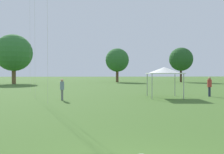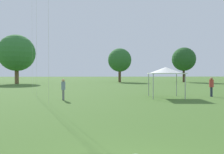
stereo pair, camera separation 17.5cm
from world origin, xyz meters
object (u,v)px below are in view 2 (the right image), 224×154
object	(u,v)px
person_standing_2	(63,87)
canopy_tent	(166,71)
distant_tree_0	(120,60)
distant_tree_2	(184,59)
person_standing_1	(211,85)
distant_tree_1	(17,53)

from	to	relation	value
person_standing_2	canopy_tent	distance (m)	9.21
person_standing_2	distant_tree_0	world-z (taller)	distant_tree_0
canopy_tent	distant_tree_2	distance (m)	38.37
canopy_tent	distant_tree_0	bearing A→B (deg)	91.11
distant_tree_0	distant_tree_2	size ratio (longest dim) A/B	0.97
person_standing_1	distant_tree_1	bearing A→B (deg)	137.55
canopy_tent	distant_tree_1	world-z (taller)	distant_tree_1
canopy_tent	distant_tree_1	size ratio (longest dim) A/B	0.31
distant_tree_1	distant_tree_2	size ratio (longest dim) A/B	1.20
person_standing_1	canopy_tent	bearing A→B (deg)	-170.93
person_standing_1	distant_tree_1	xyz separation A→B (m)	(-28.34, 28.35, 5.52)
distant_tree_1	canopy_tent	bearing A→B (deg)	-50.55
canopy_tent	distant_tree_2	xyz separation A→B (m)	(15.63, 34.88, 3.37)
person_standing_2	distant_tree_0	distance (m)	38.34
distant_tree_0	distant_tree_1	world-z (taller)	distant_tree_1
person_standing_2	distant_tree_1	world-z (taller)	distant_tree_1
distant_tree_0	canopy_tent	bearing A→B (deg)	-88.89
person_standing_1	distant_tree_2	size ratio (longest dim) A/B	0.21
person_standing_2	distant_tree_2	bearing A→B (deg)	15.43
person_standing_1	person_standing_2	distance (m)	13.71
canopy_tent	distant_tree_1	bearing A→B (deg)	129.45
person_standing_2	canopy_tent	size ratio (longest dim) A/B	0.54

